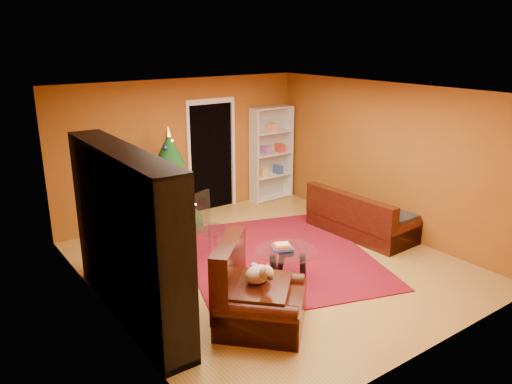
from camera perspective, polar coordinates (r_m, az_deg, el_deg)
floor at (r=7.72m, az=1.75°, el=-8.36°), size 5.00×5.50×0.05m
ceiling at (r=6.99m, az=1.95°, el=11.60°), size 5.00×5.50×0.05m
wall_back at (r=9.53m, az=-8.38°, el=4.93°), size 5.00×0.05×2.60m
wall_left at (r=6.12m, az=-17.32°, el=-2.82°), size 0.05×5.50×2.60m
wall_right at (r=8.96m, az=14.82°, el=3.73°), size 0.05×5.50×2.60m
doorway at (r=9.82m, az=-5.09°, el=3.93°), size 1.06×0.60×2.16m
rug at (r=7.94m, az=2.53°, el=-7.35°), size 3.65×3.95×0.02m
media_unit at (r=6.16m, az=-14.52°, el=-4.84°), size 0.46×2.77×2.12m
christmas_tree at (r=8.78m, az=-9.72°, el=1.20°), size 1.21×1.21×1.89m
gift_box_teal at (r=8.43m, az=-12.84°, el=-5.34°), size 0.29×0.29×0.27m
gift_box_green at (r=8.98m, az=-7.03°, el=-3.67°), size 0.27×0.27×0.24m
white_bookshelf at (r=10.45m, az=1.77°, el=4.37°), size 0.93×0.34×2.00m
armchair at (r=6.03m, az=0.64°, el=-11.41°), size 1.55×1.55×0.86m
dog at (r=5.98m, az=0.25°, el=-9.39°), size 0.50×0.49×0.28m
sofa at (r=8.87m, az=12.01°, el=-2.25°), size 0.94×1.92×0.81m
coffee_table at (r=7.17m, az=3.47°, el=-8.24°), size 1.16×1.16×0.55m
acrylic_chair at (r=7.77m, az=-5.07°, el=-4.29°), size 0.65×0.67×0.93m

